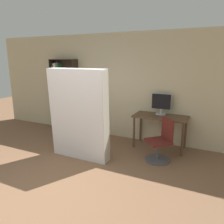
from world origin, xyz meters
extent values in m
plane|color=brown|center=(0.00, 0.00, 0.00)|extent=(16.00, 16.00, 0.00)
cube|color=#C6B793|center=(0.00, 3.23, 1.35)|extent=(8.00, 0.06, 2.70)
cube|color=brown|center=(1.20, 2.89, 0.76)|extent=(1.22, 0.61, 0.03)
cylinder|color=brown|center=(0.65, 2.65, 0.37)|extent=(0.05, 0.05, 0.75)
cylinder|color=brown|center=(1.75, 2.65, 0.37)|extent=(0.05, 0.05, 0.75)
cylinder|color=brown|center=(0.65, 3.14, 0.37)|extent=(0.05, 0.05, 0.75)
cylinder|color=brown|center=(1.75, 3.14, 0.37)|extent=(0.05, 0.05, 0.75)
cylinder|color=#B7B7BC|center=(1.16, 3.06, 0.79)|extent=(0.25, 0.25, 0.02)
cylinder|color=#B7B7BC|center=(1.16, 3.06, 0.85)|extent=(0.04, 0.04, 0.11)
cube|color=#B7B7BC|center=(1.16, 3.06, 1.09)|extent=(0.46, 0.02, 0.38)
cube|color=black|center=(1.16, 3.06, 1.09)|extent=(0.44, 0.03, 0.35)
cylinder|color=#4C4C51|center=(1.33, 2.22, 0.01)|extent=(0.52, 0.52, 0.03)
cylinder|color=#4C4C51|center=(1.33, 2.22, 0.21)|extent=(0.05, 0.05, 0.36)
cube|color=#591E19|center=(1.33, 2.22, 0.42)|extent=(0.62, 0.62, 0.05)
cube|color=#591E19|center=(1.47, 2.35, 0.67)|extent=(0.30, 0.31, 0.45)
cube|color=#2D2319|center=(-2.03, 3.06, 1.02)|extent=(0.02, 0.27, 2.05)
cube|color=#2D2319|center=(-1.25, 3.06, 1.02)|extent=(0.02, 0.27, 2.05)
cube|color=#2D2319|center=(-1.64, 3.19, 1.02)|extent=(0.81, 0.02, 2.05)
cube|color=#2D2319|center=(-1.64, 3.06, 0.01)|extent=(0.77, 0.24, 0.02)
cube|color=#2D2319|center=(-1.64, 3.06, 0.52)|extent=(0.77, 0.24, 0.02)
cube|color=#2D2319|center=(-1.64, 3.06, 1.02)|extent=(0.77, 0.24, 0.02)
cube|color=#2D2319|center=(-1.64, 3.06, 1.53)|extent=(0.77, 0.24, 0.02)
cube|color=#2D2319|center=(-1.64, 3.06, 2.04)|extent=(0.77, 0.24, 0.02)
cube|color=#232328|center=(-2.00, 3.06, 0.20)|extent=(0.02, 0.20, 0.36)
cube|color=#232328|center=(-1.97, 3.08, 0.18)|extent=(0.03, 0.19, 0.33)
cube|color=#7A2D84|center=(-1.94, 3.04, 0.18)|extent=(0.02, 0.19, 0.33)
cube|color=#7A2D84|center=(-1.90, 3.08, 0.22)|extent=(0.03, 0.18, 0.40)
cube|color=#232328|center=(-1.86, 3.07, 0.18)|extent=(0.03, 0.16, 0.33)
cube|color=orange|center=(-1.82, 3.05, 0.24)|extent=(0.03, 0.20, 0.45)
cube|color=orange|center=(-1.79, 3.05, 0.23)|extent=(0.03, 0.18, 0.43)
cube|color=#1E4C9E|center=(-2.00, 3.07, 0.72)|extent=(0.03, 0.14, 0.40)
cube|color=#7A2D84|center=(-1.96, 3.08, 0.71)|extent=(0.04, 0.13, 0.37)
cube|color=#287A38|center=(-1.92, 3.08, 0.75)|extent=(0.03, 0.18, 0.45)
cube|color=silver|center=(-1.89, 3.07, 0.72)|extent=(0.02, 0.13, 0.39)
cube|color=silver|center=(-2.00, 3.07, 1.20)|extent=(0.02, 0.18, 0.34)
cube|color=red|center=(-1.97, 3.07, 1.24)|extent=(0.02, 0.15, 0.41)
cube|color=#287A38|center=(-1.94, 3.04, 1.24)|extent=(0.03, 0.18, 0.41)
cube|color=red|center=(-1.91, 3.06, 1.22)|extent=(0.02, 0.16, 0.37)
cube|color=gold|center=(-1.87, 3.09, 1.21)|extent=(0.04, 0.17, 0.36)
cube|color=brown|center=(-1.83, 3.07, 1.24)|extent=(0.02, 0.19, 0.42)
cube|color=teal|center=(-1.80, 3.09, 1.22)|extent=(0.03, 0.18, 0.37)
cube|color=silver|center=(-2.00, 3.08, 1.70)|extent=(0.02, 0.17, 0.32)
cube|color=#287A38|center=(-1.96, 3.05, 1.74)|extent=(0.03, 0.14, 0.40)
cube|color=red|center=(-1.93, 3.08, 1.73)|extent=(0.03, 0.19, 0.38)
cube|color=silver|center=(-1.89, 3.04, 1.74)|extent=(0.03, 0.18, 0.39)
cube|color=silver|center=(-1.86, 3.03, 1.74)|extent=(0.02, 0.17, 0.40)
cube|color=#7A2D84|center=(-1.83, 3.08, 1.76)|extent=(0.02, 0.18, 0.43)
cube|color=#287A38|center=(-1.80, 3.08, 1.74)|extent=(0.03, 0.19, 0.40)
cube|color=silver|center=(-0.20, 1.64, 0.94)|extent=(1.28, 0.32, 1.88)
cube|color=beige|center=(0.43, 1.64, 0.94)|extent=(0.01, 0.32, 1.85)
camera|label=1|loc=(2.29, -1.97, 2.07)|focal=35.00mm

